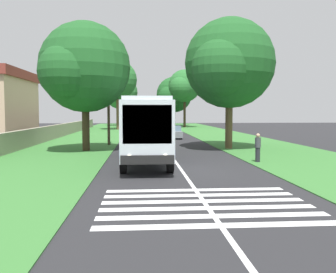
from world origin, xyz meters
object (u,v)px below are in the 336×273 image
Objects in this scene: trailing_car_1 at (168,129)px; roadside_tree_right_0 at (173,95)px; roadside_tree_left_0 at (117,81)px; utility_pole at (109,102)px; trailing_car_0 at (173,133)px; roadside_tree_left_1 at (83,70)px; roadside_tree_right_2 at (184,87)px; coach_bus at (146,126)px; roadside_tree_right_1 at (227,66)px; roadside_tree_left_2 at (120,93)px; pedestrian at (258,147)px.

roadside_tree_right_0 is (29.51, -3.35, 5.79)m from trailing_car_1.
roadside_tree_left_0 reaches higher than utility_pole.
trailing_car_0 is 0.44× the size of roadside_tree_left_1.
roadside_tree_left_1 is (-12.81, 7.98, 5.53)m from trailing_car_0.
roadside_tree_right_2 is (41.62, -12.53, 1.53)m from roadside_tree_left_1.
roadside_tree_right_2 is (48.44, -7.92, 5.57)m from coach_bus.
roadside_tree_right_0 reaches higher than utility_pole.
trailing_car_1 is 0.41× the size of roadside_tree_right_1.
roadside_tree_right_2 is at bearing -171.71° from roadside_tree_right_0.
trailing_car_0 is 30.01m from roadside_tree_right_2.
roadside_tree_left_2 reaches higher than utility_pole.
roadside_tree_left_2 is at bearing 50.53° from roadside_tree_right_2.
roadside_tree_right_2 is at bearing -129.47° from roadside_tree_left_2.
trailing_car_0 is 1.00× the size of trailing_car_1.
roadside_tree_left_2 is at bearing 12.47° from roadside_tree_right_1.
roadside_tree_right_2 is (7.80, -12.13, -0.39)m from roadside_tree_left_0.
utility_pole is (4.72, -1.47, -2.35)m from roadside_tree_left_1.
roadside_tree_right_2 is (40.66, -1.24, 1.05)m from roadside_tree_right_1.
trailing_car_0 is at bearing -31.92° from roadside_tree_left_1.
roadside_tree_left_2 is at bearing 1.77° from utility_pole.
roadside_tree_left_2 is at bearing 1.21° from roadside_tree_left_0.
trailing_car_1 is 0.42× the size of roadside_tree_right_0.
roadside_tree_right_2 is (-8.34, -1.21, 1.27)m from roadside_tree_right_0.
roadside_tree_right_1 is 0.95× the size of roadside_tree_right_2.
coach_bus is 57.34m from roadside_tree_right_0.
roadside_tree_left_1 is 51.22m from roadside_tree_right_0.
roadside_tree_right_1 is (-11.85, -3.31, 6.00)m from trailing_car_0.
roadside_tree_left_1 is 0.91× the size of roadside_tree_left_2.
utility_pole is (11.55, 3.14, 1.70)m from coach_bus.
roadside_tree_left_2 reaches higher than roadside_tree_left_1.
coach_bus is 12.09m from utility_pole.
roadside_tree_left_0 is at bearing 19.84° from trailing_car_0.
roadside_tree_right_2 is 38.71m from utility_pole.
roadside_tree_left_0 is 6.79× the size of pedestrian.
roadside_tree_left_0 is at bearing 18.34° from roadside_tree_right_1.
roadside_tree_left_1 is at bearing 162.68° from utility_pole.
roadside_tree_left_1 reaches higher than utility_pole.
roadside_tree_left_2 reaches higher than roadside_tree_right_1.
pedestrian is at bearing 178.49° from roadside_tree_right_2.
roadside_tree_left_2 is (39.11, 7.96, 6.30)m from trailing_car_0.
pedestrian is (-7.47, -11.23, -5.29)m from roadside_tree_left_1.
coach_bus reaches higher than trailing_car_1.
roadside_tree_left_2 is 60.74m from pedestrian.
utility_pole is (-15.73, 6.49, 3.18)m from trailing_car_1.
coach_bus is 6.60× the size of pedestrian.
roadside_tree_left_1 is (-33.82, 0.40, -1.92)m from roadside_tree_left_0.
roadside_tree_left_1 reaches higher than coach_bus.
trailing_car_1 is at bearing 173.52° from roadside_tree_right_0.
roadside_tree_right_1 is 40.70m from roadside_tree_right_2.
utility_pole reaches higher than pedestrian.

